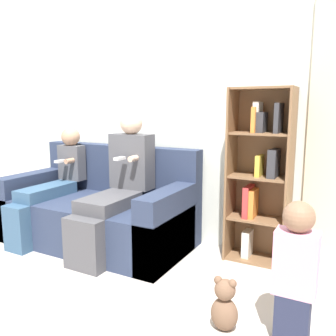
% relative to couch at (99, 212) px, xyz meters
% --- Properties ---
extents(ground_plane, '(14.00, 14.00, 0.00)m').
position_rel_couch_xyz_m(ground_plane, '(0.20, -0.55, -0.29)').
color(ground_plane, '#BCB2A8').
extents(back_wall, '(10.00, 0.06, 2.55)m').
position_rel_couch_xyz_m(back_wall, '(0.20, 0.48, 0.99)').
color(back_wall, silver).
rests_on(back_wall, ground_plane).
extents(couch, '(1.78, 0.90, 0.90)m').
position_rel_couch_xyz_m(couch, '(0.00, 0.00, 0.00)').
color(couch, '#28334C').
rests_on(couch, ground_plane).
extents(adult_seated, '(0.40, 0.86, 1.24)m').
position_rel_couch_xyz_m(adult_seated, '(0.29, -0.08, 0.34)').
color(adult_seated, '#47474C').
rests_on(adult_seated, ground_plane).
extents(child_seated, '(0.28, 0.88, 1.08)m').
position_rel_couch_xyz_m(child_seated, '(-0.49, -0.13, 0.26)').
color(child_seated, '#335170').
rests_on(child_seated, ground_plane).
extents(toddler_standing, '(0.22, 0.17, 0.80)m').
position_rel_couch_xyz_m(toddler_standing, '(1.90, -0.68, 0.13)').
color(toddler_standing, '#232842').
rests_on(toddler_standing, ground_plane).
extents(bookshelf, '(0.50, 0.30, 1.44)m').
position_rel_couch_xyz_m(bookshelf, '(1.44, 0.33, 0.45)').
color(bookshelf, brown).
rests_on(bookshelf, ground_plane).
extents(teddy_bear, '(0.16, 0.13, 0.32)m').
position_rel_couch_xyz_m(teddy_bear, '(1.53, -0.76, -0.14)').
color(teddy_bear, brown).
rests_on(teddy_bear, ground_plane).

